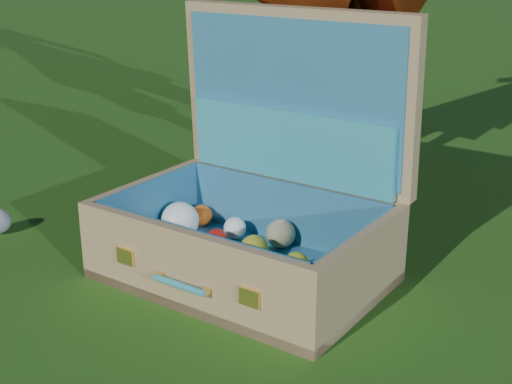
# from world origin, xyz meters

# --- Properties ---
(ground) EXTENTS (60.00, 60.00, 0.00)m
(ground) POSITION_xyz_m (0.00, 0.00, 0.00)
(ground) COLOR #215114
(ground) RESTS_ON ground
(suitcase) EXTENTS (0.67, 0.55, 0.56)m
(suitcase) POSITION_xyz_m (0.19, -0.07, 0.16)
(suitcase) COLOR tan
(suitcase) RESTS_ON ground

